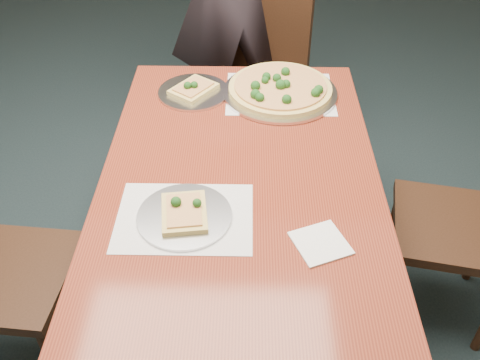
{
  "coord_description": "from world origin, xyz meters",
  "views": [
    {
      "loc": [
        0.24,
        -1.36,
        1.85
      ],
      "look_at": [
        0.22,
        -0.06,
        0.75
      ],
      "focal_mm": 40.0,
      "sensor_mm": 36.0,
      "label": 1
    }
  ],
  "objects_px": {
    "dining_table": "(240,201)",
    "slice_plate_far": "(193,90)",
    "slice_plate_near": "(184,214)",
    "chair_far": "(261,74)",
    "pizza_pan": "(280,89)",
    "chair_right": "(480,217)"
  },
  "relations": [
    {
      "from": "dining_table",
      "to": "slice_plate_far",
      "type": "relative_size",
      "value": 5.36
    },
    {
      "from": "slice_plate_near",
      "to": "slice_plate_far",
      "type": "distance_m",
      "value": 0.7
    },
    {
      "from": "dining_table",
      "to": "slice_plate_far",
      "type": "height_order",
      "value": "slice_plate_far"
    },
    {
      "from": "chair_far",
      "to": "slice_plate_near",
      "type": "bearing_deg",
      "value": -76.68
    },
    {
      "from": "dining_table",
      "to": "slice_plate_near",
      "type": "xyz_separation_m",
      "value": [
        -0.16,
        -0.17,
        0.11
      ]
    },
    {
      "from": "chair_far",
      "to": "slice_plate_far",
      "type": "distance_m",
      "value": 0.69
    },
    {
      "from": "pizza_pan",
      "to": "slice_plate_far",
      "type": "height_order",
      "value": "pizza_pan"
    },
    {
      "from": "dining_table",
      "to": "chair_right",
      "type": "distance_m",
      "value": 0.87
    },
    {
      "from": "pizza_pan",
      "to": "slice_plate_far",
      "type": "distance_m",
      "value": 0.34
    },
    {
      "from": "dining_table",
      "to": "pizza_pan",
      "type": "relative_size",
      "value": 3.35
    },
    {
      "from": "chair_far",
      "to": "dining_table",
      "type": "bearing_deg",
      "value": -70.23
    },
    {
      "from": "pizza_pan",
      "to": "slice_plate_far",
      "type": "xyz_separation_m",
      "value": [
        -0.34,
        0.0,
        -0.01
      ]
    },
    {
      "from": "slice_plate_far",
      "to": "chair_right",
      "type": "bearing_deg",
      "value": -22.89
    },
    {
      "from": "dining_table",
      "to": "slice_plate_near",
      "type": "bearing_deg",
      "value": -132.72
    },
    {
      "from": "pizza_pan",
      "to": "slice_plate_near",
      "type": "height_order",
      "value": "pizza_pan"
    },
    {
      "from": "pizza_pan",
      "to": "slice_plate_near",
      "type": "bearing_deg",
      "value": -113.72
    },
    {
      "from": "slice_plate_far",
      "to": "chair_far",
      "type": "bearing_deg",
      "value": 64.38
    },
    {
      "from": "dining_table",
      "to": "pizza_pan",
      "type": "xyz_separation_m",
      "value": [
        0.15,
        0.53,
        0.11
      ]
    },
    {
      "from": "dining_table",
      "to": "slice_plate_far",
      "type": "bearing_deg",
      "value": 110.04
    },
    {
      "from": "chair_far",
      "to": "slice_plate_near",
      "type": "relative_size",
      "value": 3.25
    },
    {
      "from": "pizza_pan",
      "to": "chair_right",
      "type": "bearing_deg",
      "value": -31.87
    },
    {
      "from": "pizza_pan",
      "to": "slice_plate_far",
      "type": "bearing_deg",
      "value": 179.61
    }
  ]
}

